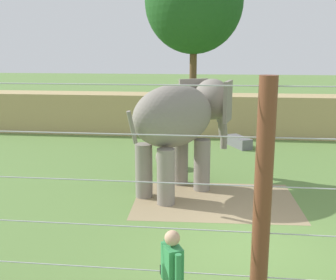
# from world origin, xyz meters

# --- Properties ---
(ground_plane) EXTENTS (120.00, 120.00, 0.00)m
(ground_plane) POSITION_xyz_m (0.00, 0.00, 0.00)
(ground_plane) COLOR #5B7F3D
(dirt_patch) EXTENTS (4.60, 3.28, 0.01)m
(dirt_patch) POSITION_xyz_m (-0.75, 2.68, 0.00)
(dirt_patch) COLOR #937F5B
(dirt_patch) RESTS_ON ground
(embankment_wall) EXTENTS (36.00, 1.80, 1.96)m
(embankment_wall) POSITION_xyz_m (0.00, 11.86, 0.98)
(embankment_wall) COLOR tan
(embankment_wall) RESTS_ON ground
(elephant) EXTENTS (3.32, 3.86, 3.23)m
(elephant) POSITION_xyz_m (-1.77, 3.45, 2.14)
(elephant) COLOR gray
(elephant) RESTS_ON ground
(enrichment_ball) EXTENTS (0.77, 0.77, 0.77)m
(enrichment_ball) POSITION_xyz_m (-2.49, 5.74, 0.38)
(enrichment_ball) COLOR gray
(enrichment_ball) RESTS_ON ground
(cable_fence) EXTENTS (11.07, 0.27, 3.78)m
(cable_fence) POSITION_xyz_m (-0.02, -2.40, 1.90)
(cable_fence) COLOR brown
(cable_fence) RESTS_ON ground
(zookeeper) EXTENTS (0.39, 0.55, 1.67)m
(zookeeper) POSITION_xyz_m (-1.35, -3.02, 0.93)
(zookeeper) COLOR #33384C
(zookeeper) RESTS_ON ground
(feed_trough) EXTENTS (1.09, 1.47, 0.44)m
(feed_trough) POSITION_xyz_m (0.22, 9.32, 0.22)
(feed_trough) COLOR slate
(feed_trough) RESTS_ON ground
(tree_far_left) EXTENTS (5.89, 5.89, 9.97)m
(tree_far_left) POSITION_xyz_m (-2.28, 17.81, 6.85)
(tree_far_left) COLOR brown
(tree_far_left) RESTS_ON ground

